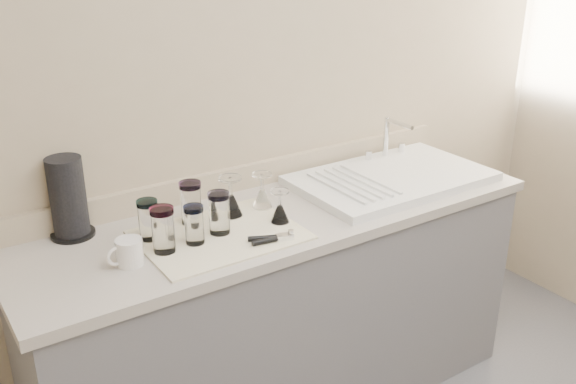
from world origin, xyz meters
TOP-DOWN VIEW (x-y plane):
  - counter_unit at (0.00, 1.20)m, footprint 2.06×0.62m
  - sink_unit at (0.55, 1.20)m, footprint 0.82×0.50m
  - dish_towel at (-0.30, 1.15)m, footprint 0.55×0.42m
  - tumbler_teal at (-0.52, 1.25)m, footprint 0.07×0.07m
  - tumbler_purple at (-0.34, 1.29)m, footprint 0.08×0.08m
  - tumbler_magenta at (-0.51, 1.14)m, footprint 0.08×0.08m
  - tumbler_blue at (-0.40, 1.13)m, footprint 0.07×0.07m
  - tumbler_lavender at (-0.29, 1.16)m, footprint 0.08×0.08m
  - goblet_back_left at (-0.19, 1.26)m, footprint 0.09×0.09m
  - goblet_back_right at (-0.05, 1.27)m, footprint 0.08×0.08m
  - goblet_front_right at (-0.07, 1.12)m, footprint 0.07×0.07m
  - can_opener at (-0.18, 1.00)m, footprint 0.15×0.09m
  - white_mug at (-0.64, 1.13)m, footprint 0.12×0.09m
  - paper_towel_roll at (-0.73, 1.44)m, footprint 0.15×0.15m

SIDE VIEW (x-z plane):
  - counter_unit at x=0.00m, z-range 0.00..0.90m
  - dish_towel at x=-0.30m, z-range 0.90..0.91m
  - can_opener at x=-0.18m, z-range 0.91..0.93m
  - sink_unit at x=0.55m, z-range 0.81..1.03m
  - white_mug at x=-0.64m, z-range 0.90..0.99m
  - goblet_front_right at x=-0.07m, z-range 0.89..1.01m
  - goblet_back_right at x=-0.05m, z-range 0.89..1.02m
  - goblet_back_left at x=-0.19m, z-range 0.88..1.04m
  - tumbler_blue at x=-0.40m, z-range 0.91..1.04m
  - tumbler_teal at x=-0.52m, z-range 0.91..1.05m
  - tumbler_lavender at x=-0.29m, z-range 0.91..1.06m
  - tumbler_magenta at x=-0.51m, z-range 0.91..1.07m
  - tumbler_purple at x=-0.34m, z-range 0.91..1.07m
  - paper_towel_roll at x=-0.73m, z-range 0.90..1.18m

